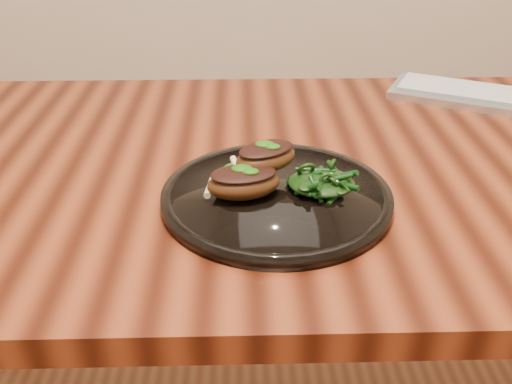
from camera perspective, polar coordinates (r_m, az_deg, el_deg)
desk at (r=0.96m, az=6.13°, el=-0.98°), size 1.60×0.80×0.75m
plate at (r=0.79m, az=2.06°, el=-0.43°), size 0.32×0.32×0.02m
lamb_chop_front at (r=0.76m, az=-1.31°, el=1.05°), size 0.11×0.08×0.04m
lamb_chop_back at (r=0.80m, az=0.96°, el=3.60°), size 0.11×0.10×0.04m
herb_smear at (r=0.84m, az=-0.90°, el=2.44°), size 0.07×0.05×0.00m
greens_heap at (r=0.79m, az=6.60°, el=1.33°), size 0.09×0.09×0.04m
keyboard at (r=1.24m, az=24.12°, el=8.37°), size 0.47×0.33×0.02m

